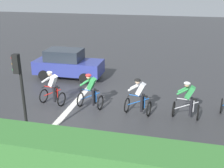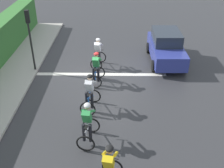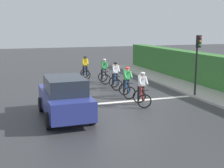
{
  "view_description": "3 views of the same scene",
  "coord_description": "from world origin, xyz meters",
  "px_view_note": "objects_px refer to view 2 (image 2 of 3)",
  "views": [
    {
      "loc": [
        11.24,
        4.25,
        5.47
      ],
      "look_at": [
        0.11,
        1.58,
        1.25
      ],
      "focal_mm": 43.79,
      "sensor_mm": 36.0,
      "label": 1
    },
    {
      "loc": [
        -0.76,
        12.36,
        6.92
      ],
      "look_at": [
        -0.61,
        1.99,
        0.78
      ],
      "focal_mm": 42.99,
      "sensor_mm": 36.0,
      "label": 2
    },
    {
      "loc": [
        -5.69,
        -14.25,
        3.8
      ],
      "look_at": [
        -0.67,
        0.59,
        0.77
      ],
      "focal_mm": 48.04,
      "sensor_mm": 36.0,
      "label": 3
    }
  ],
  "objects_px": {
    "cyclist_mid": "(90,94)",
    "cyclist_fourth": "(96,69)",
    "cyclist_second": "(88,125)",
    "cyclist_trailing": "(98,54)",
    "car_navy": "(166,47)",
    "traffic_light_near_crossing": "(30,32)"
  },
  "relations": [
    {
      "from": "cyclist_mid",
      "to": "cyclist_fourth",
      "type": "bearing_deg",
      "value": -93.21
    },
    {
      "from": "cyclist_mid",
      "to": "traffic_light_near_crossing",
      "type": "height_order",
      "value": "traffic_light_near_crossing"
    },
    {
      "from": "car_navy",
      "to": "cyclist_fourth",
      "type": "bearing_deg",
      "value": 34.97
    },
    {
      "from": "cyclist_second",
      "to": "car_navy",
      "type": "height_order",
      "value": "car_navy"
    },
    {
      "from": "cyclist_trailing",
      "to": "traffic_light_near_crossing",
      "type": "bearing_deg",
      "value": 9.33
    },
    {
      "from": "cyclist_fourth",
      "to": "traffic_light_near_crossing",
      "type": "height_order",
      "value": "traffic_light_near_crossing"
    },
    {
      "from": "cyclist_fourth",
      "to": "cyclist_trailing",
      "type": "relative_size",
      "value": 1.0
    },
    {
      "from": "car_navy",
      "to": "traffic_light_near_crossing",
      "type": "xyz_separation_m",
      "value": [
        7.33,
        1.38,
        1.35
      ]
    },
    {
      "from": "cyclist_mid",
      "to": "car_navy",
      "type": "xyz_separation_m",
      "value": [
        -3.98,
        -4.94,
        0.08
      ]
    },
    {
      "from": "cyclist_second",
      "to": "cyclist_mid",
      "type": "distance_m",
      "value": 2.06
    },
    {
      "from": "cyclist_second",
      "to": "traffic_light_near_crossing",
      "type": "distance_m",
      "value": 6.74
    },
    {
      "from": "traffic_light_near_crossing",
      "to": "cyclist_mid",
      "type": "bearing_deg",
      "value": 133.19
    },
    {
      "from": "cyclist_trailing",
      "to": "car_navy",
      "type": "xyz_separation_m",
      "value": [
        -3.89,
        -0.81,
        0.08
      ]
    },
    {
      "from": "cyclist_mid",
      "to": "traffic_light_near_crossing",
      "type": "distance_m",
      "value": 5.09
    },
    {
      "from": "car_navy",
      "to": "cyclist_trailing",
      "type": "bearing_deg",
      "value": 11.83
    },
    {
      "from": "car_navy",
      "to": "traffic_light_near_crossing",
      "type": "distance_m",
      "value": 7.58
    },
    {
      "from": "cyclist_second",
      "to": "cyclist_trailing",
      "type": "relative_size",
      "value": 1.0
    },
    {
      "from": "cyclist_trailing",
      "to": "traffic_light_near_crossing",
      "type": "relative_size",
      "value": 0.5
    },
    {
      "from": "cyclist_mid",
      "to": "car_navy",
      "type": "height_order",
      "value": "car_navy"
    },
    {
      "from": "cyclist_mid",
      "to": "cyclist_trailing",
      "type": "height_order",
      "value": "same"
    },
    {
      "from": "cyclist_mid",
      "to": "car_navy",
      "type": "relative_size",
      "value": 0.4
    },
    {
      "from": "cyclist_second",
      "to": "traffic_light_near_crossing",
      "type": "relative_size",
      "value": 0.5
    }
  ]
}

